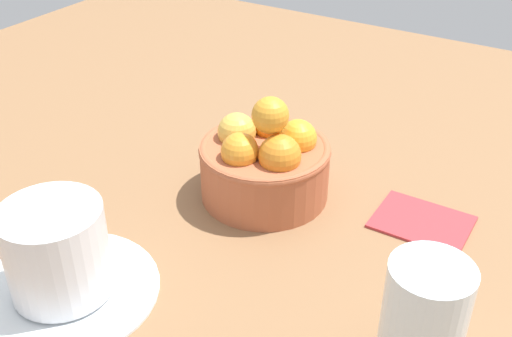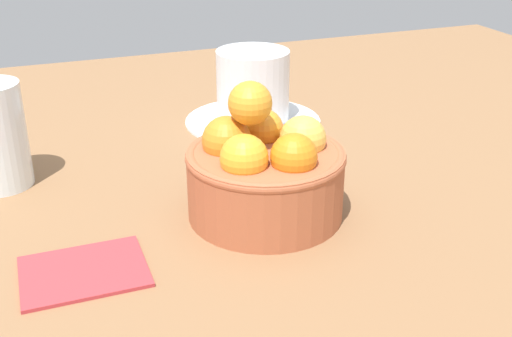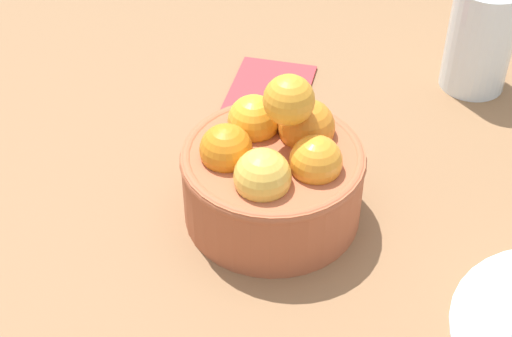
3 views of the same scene
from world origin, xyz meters
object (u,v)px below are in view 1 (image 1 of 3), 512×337
(water_glass, at_px, (423,323))
(folded_napkin, at_px, (422,221))
(coffee_cup, at_px, (59,259))
(terracotta_bowl, at_px, (265,161))

(water_glass, xyz_separation_m, folded_napkin, (-0.06, 0.18, -0.05))
(coffee_cup, height_order, folded_napkin, coffee_cup)
(terracotta_bowl, xyz_separation_m, water_glass, (0.22, -0.15, 0.01))
(water_glass, height_order, folded_napkin, water_glass)
(terracotta_bowl, relative_size, folded_napkin, 1.48)
(terracotta_bowl, height_order, folded_napkin, terracotta_bowl)
(terracotta_bowl, xyz_separation_m, coffee_cup, (-0.07, -0.22, -0.00))
(terracotta_bowl, bearing_deg, water_glass, -33.73)
(terracotta_bowl, distance_m, coffee_cup, 0.23)
(folded_napkin, bearing_deg, water_glass, -73.30)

